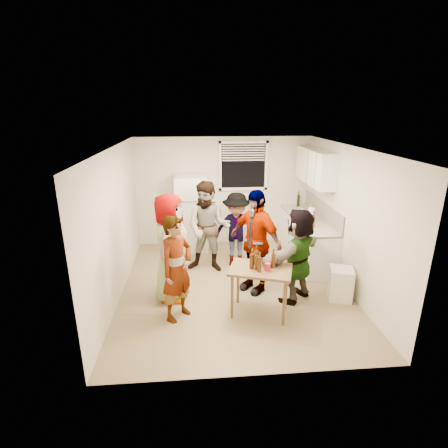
{
  "coord_description": "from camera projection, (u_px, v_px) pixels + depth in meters",
  "views": [
    {
      "loc": [
        -0.67,
        -5.66,
        3.11
      ],
      "look_at": [
        -0.17,
        0.18,
        1.15
      ],
      "focal_mm": 28.0,
      "sensor_mm": 36.0,
      "label": 1
    }
  ],
  "objects": [
    {
      "name": "wine_bottle",
      "position": [
        298.0,
        206.0,
        8.23
      ],
      "size": [
        0.07,
        0.07,
        0.27
      ],
      "primitive_type": "cylinder",
      "color": "black",
      "rests_on": "countertop"
    },
    {
      "name": "guest_orange",
      "position": [
        295.0,
        298.0,
        6.0
      ],
      "size": [
        2.17,
        2.18,
        0.47
      ],
      "primitive_type": "imported",
      "rotation": [
        0.0,
        0.0,
        3.86
      ],
      "color": "#D36045",
      "rests_on": "ground"
    },
    {
      "name": "guest_grey",
      "position": [
        173.0,
        297.0,
        6.04
      ],
      "size": [
        1.99,
        1.3,
        0.58
      ],
      "primitive_type": "imported",
      "rotation": [
        0.0,
        0.0,
        1.34
      ],
      "color": "#9C9C9C",
      "rests_on": "ground"
    },
    {
      "name": "paper_towel",
      "position": [
        311.0,
        222.0,
        7.12
      ],
      "size": [
        0.13,
        0.13,
        0.29
      ],
      "primitive_type": "cylinder",
      "color": "white",
      "rests_on": "countertop"
    },
    {
      "name": "refrigerator",
      "position": [
        192.0,
        213.0,
        7.84
      ],
      "size": [
        0.7,
        0.7,
        1.7
      ],
      "primitive_type": "cube",
      "color": "white",
      "rests_on": "ground"
    },
    {
      "name": "guest_stripe",
      "position": [
        179.0,
        316.0,
        5.48
      ],
      "size": [
        1.64,
        1.53,
        0.39
      ],
      "primitive_type": "imported",
      "rotation": [
        0.0,
        0.0,
        0.86
      ],
      "color": "#141933",
      "rests_on": "ground"
    },
    {
      "name": "countertop",
      "position": [
        308.0,
        219.0,
        7.34
      ],
      "size": [
        0.64,
        2.22,
        0.04
      ],
      "primitive_type": "cube",
      "color": "beige",
      "rests_on": "counter_lower"
    },
    {
      "name": "picture_frame",
      "position": [
        312.0,
        209.0,
        7.77
      ],
      "size": [
        0.02,
        0.18,
        0.15
      ],
      "primitive_type": "cube",
      "color": "gold",
      "rests_on": "countertop"
    },
    {
      "name": "backsplash",
      "position": [
        322.0,
        210.0,
        7.3
      ],
      "size": [
        0.03,
        2.2,
        0.36
      ],
      "primitive_type": "cube",
      "color": "#ADA89E",
      "rests_on": "countertop"
    },
    {
      "name": "red_cup",
      "position": [
        267.0,
        270.0,
        5.25
      ],
      "size": [
        0.09,
        0.09,
        0.12
      ],
      "primitive_type": "cylinder",
      "color": "red",
      "rests_on": "serving_table"
    },
    {
      "name": "beer_bottle_table",
      "position": [
        256.0,
        265.0,
        5.44
      ],
      "size": [
        0.06,
        0.06,
        0.24
      ],
      "primitive_type": "cylinder",
      "color": "#47230C",
      "rests_on": "serving_table"
    },
    {
      "name": "guest_back_right",
      "position": [
        236.0,
        264.0,
        7.3
      ],
      "size": [
        1.1,
        1.6,
        0.57
      ],
      "primitive_type": "imported",
      "rotation": [
        0.0,
        0.0,
        -0.08
      ],
      "color": "#3B3B40",
      "rests_on": "ground"
    },
    {
      "name": "serving_table",
      "position": [
        259.0,
        313.0,
        5.56
      ],
      "size": [
        1.07,
        0.88,
        0.78
      ],
      "primitive_type": null,
      "rotation": [
        0.0,
        0.0,
        -0.31
      ],
      "color": "brown",
      "rests_on": "ground"
    },
    {
      "name": "trash_bin",
      "position": [
        340.0,
        285.0,
        5.91
      ],
      "size": [
        0.47,
        0.47,
        0.56
      ],
      "primitive_type": "cube",
      "rotation": [
        0.0,
        0.0,
        -0.29
      ],
      "color": "silver",
      "rests_on": "ground"
    },
    {
      "name": "blue_cup",
      "position": [
        306.0,
        227.0,
        6.79
      ],
      "size": [
        0.08,
        0.08,
        0.11
      ],
      "primitive_type": "cylinder",
      "color": "blue",
      "rests_on": "countertop"
    },
    {
      "name": "guest_black",
      "position": [
        254.0,
        289.0,
        6.3
      ],
      "size": [
        2.1,
        2.01,
        0.45
      ],
      "primitive_type": "imported",
      "rotation": [
        0.0,
        0.0,
        -0.87
      ],
      "color": "black",
      "rests_on": "ground"
    },
    {
      "name": "beer_bottle_counter",
      "position": [
        313.0,
        227.0,
        6.78
      ],
      "size": [
        0.06,
        0.06,
        0.24
      ],
      "primitive_type": "cylinder",
      "color": "#47230C",
      "rests_on": "countertop"
    },
    {
      "name": "window",
      "position": [
        243.0,
        166.0,
        7.93
      ],
      "size": [
        1.12,
        0.1,
        1.06
      ],
      "primitive_type": null,
      "color": "white",
      "rests_on": "room"
    },
    {
      "name": "guest_back_left",
      "position": [
        209.0,
        270.0,
        7.05
      ],
      "size": [
        1.29,
        1.97,
        0.68
      ],
      "primitive_type": "imported",
      "rotation": [
        0.0,
        0.0,
        -0.25
      ],
      "color": "brown",
      "rests_on": "ground"
    },
    {
      "name": "room",
      "position": [
        234.0,
        286.0,
        6.39
      ],
      "size": [
        4.0,
        4.5,
        2.5
      ],
      "primitive_type": null,
      "color": "beige",
      "rests_on": "ground"
    },
    {
      "name": "counter_lower",
      "position": [
        307.0,
        239.0,
        7.48
      ],
      "size": [
        0.6,
        2.2,
        0.86
      ],
      "primitive_type": "cube",
      "color": "white",
      "rests_on": "ground"
    },
    {
      "name": "upper_cabinets",
      "position": [
        315.0,
        167.0,
        7.2
      ],
      "size": [
        0.34,
        1.6,
        0.7
      ],
      "primitive_type": "cube",
      "color": "white",
      "rests_on": "room"
    },
    {
      "name": "kettle",
      "position": [
        303.0,
        216.0,
        7.52
      ],
      "size": [
        0.28,
        0.24,
        0.22
      ],
      "primitive_type": null,
      "rotation": [
        0.0,
        0.0,
        -0.1
      ],
      "color": "silver",
      "rests_on": "countertop"
    }
  ]
}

